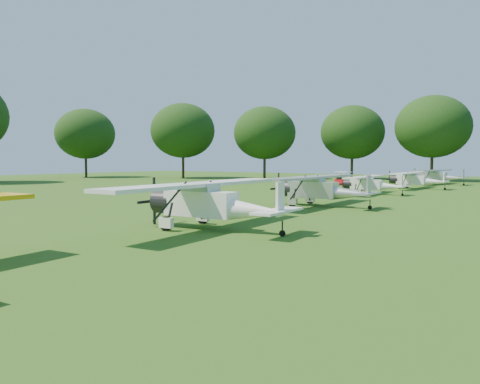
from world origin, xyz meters
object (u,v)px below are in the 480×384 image
(aircraft_5, at_px, (371,183))
(aircraft_6, at_px, (415,178))
(aircraft_3, at_px, (210,200))
(aircraft_7, at_px, (438,175))
(aircraft_4, at_px, (320,187))
(golf_cart, at_px, (343,181))

(aircraft_5, bearing_deg, aircraft_6, 80.34)
(aircraft_3, height_order, aircraft_5, aircraft_3)
(aircraft_3, xyz_separation_m, aircraft_7, (-0.64, 47.36, -0.17))
(aircraft_4, xyz_separation_m, aircraft_7, (-0.02, 34.63, -0.12))
(aircraft_4, bearing_deg, aircraft_3, -87.75)
(aircraft_3, bearing_deg, aircraft_4, 88.96)
(aircraft_4, bearing_deg, aircraft_7, 89.52)
(aircraft_6, bearing_deg, golf_cart, 168.35)
(aircraft_3, relative_size, aircraft_4, 1.05)
(aircraft_5, height_order, golf_cart, aircraft_5)
(aircraft_4, bearing_deg, aircraft_6, 89.26)
(aircraft_4, height_order, golf_cart, aircraft_4)
(aircraft_3, bearing_deg, aircraft_7, 86.96)
(aircraft_5, relative_size, golf_cart, 4.15)
(aircraft_3, distance_m, aircraft_7, 47.37)
(aircraft_3, relative_size, aircraft_7, 1.14)
(aircraft_5, distance_m, aircraft_7, 21.85)
(aircraft_4, distance_m, aircraft_5, 12.84)
(aircraft_5, bearing_deg, aircraft_4, -89.27)
(aircraft_6, relative_size, golf_cart, 4.44)
(aircraft_5, bearing_deg, aircraft_3, -90.17)
(aircraft_7, bearing_deg, aircraft_6, -82.47)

